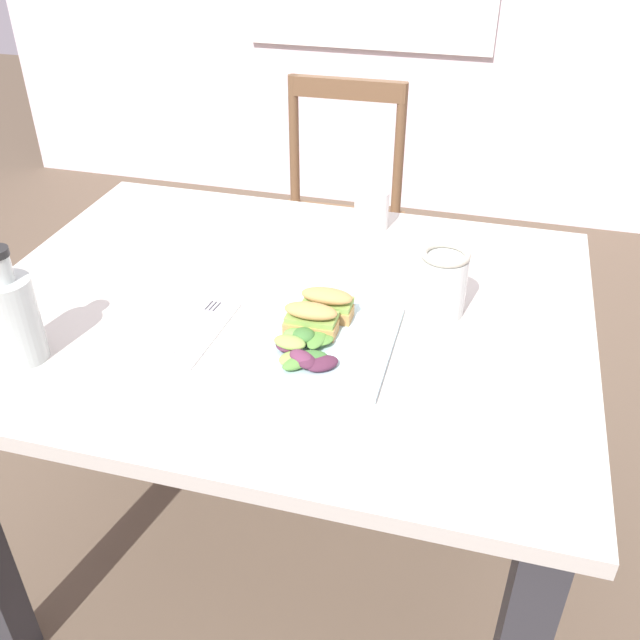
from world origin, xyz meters
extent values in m
plane|color=brown|center=(0.00, 0.00, 0.00)|extent=(8.60, 8.60, 0.00)
cube|color=#BCB7AD|center=(0.03, 0.06, 0.72)|extent=(1.13, 0.89, 0.03)
cube|color=#2D2D33|center=(-0.46, 0.44, 0.35)|extent=(0.07, 0.07, 0.71)
cube|color=#2D2D33|center=(0.53, 0.44, 0.35)|extent=(0.07, 0.07, 0.71)
cylinder|color=brown|center=(-0.25, 0.77, 0.21)|extent=(0.03, 0.03, 0.43)
cylinder|color=brown|center=(0.09, 0.77, 0.21)|extent=(0.03, 0.03, 0.43)
cylinder|color=brown|center=(-0.26, 1.11, 0.21)|extent=(0.03, 0.03, 0.43)
cylinder|color=brown|center=(0.08, 1.11, 0.21)|extent=(0.03, 0.03, 0.43)
cube|color=brown|center=(-0.09, 0.94, 0.44)|extent=(0.41, 0.41, 0.02)
cylinder|color=brown|center=(-0.26, 1.12, 0.66)|extent=(0.03, 0.03, 0.42)
cylinder|color=brown|center=(0.08, 1.12, 0.66)|extent=(0.03, 0.03, 0.42)
cube|color=brown|center=(-0.09, 1.12, 0.84)|extent=(0.36, 0.04, 0.06)
cube|color=silver|center=(0.13, -0.04, 0.74)|extent=(0.27, 0.27, 0.01)
cube|color=tan|center=(0.12, -0.03, 0.76)|extent=(0.09, 0.04, 0.02)
cube|color=#84A84C|center=(0.12, -0.02, 0.78)|extent=(0.09, 0.05, 0.01)
ellipsoid|color=tan|center=(0.12, -0.03, 0.79)|extent=(0.09, 0.04, 0.02)
cube|color=tan|center=(0.13, 0.03, 0.76)|extent=(0.09, 0.04, 0.02)
cube|color=#84A84C|center=(0.13, 0.03, 0.78)|extent=(0.09, 0.05, 0.01)
ellipsoid|color=tan|center=(0.13, 0.03, 0.79)|extent=(0.09, 0.04, 0.02)
ellipsoid|color=#4C2338|center=(0.16, -0.12, 0.76)|extent=(0.07, 0.06, 0.02)
ellipsoid|color=#84A84C|center=(0.11, -0.12, 0.76)|extent=(0.06, 0.06, 0.01)
ellipsoid|color=#518438|center=(0.14, -0.06, 0.76)|extent=(0.03, 0.06, 0.01)
ellipsoid|color=#602D47|center=(0.11, -0.05, 0.76)|extent=(0.07, 0.06, 0.01)
ellipsoid|color=#84A84C|center=(0.13, -0.04, 0.76)|extent=(0.04, 0.05, 0.02)
ellipsoid|color=#518438|center=(0.13, -0.13, 0.76)|extent=(0.06, 0.06, 0.02)
ellipsoid|color=#602D47|center=(0.13, -0.12, 0.76)|extent=(0.06, 0.05, 0.02)
ellipsoid|color=#84A84C|center=(0.10, -0.09, 0.77)|extent=(0.06, 0.04, 0.02)
ellipsoid|color=#518438|center=(0.14, -0.06, 0.76)|extent=(0.07, 0.06, 0.01)
ellipsoid|color=#6B9E47|center=(0.11, -0.06, 0.76)|extent=(0.05, 0.04, 0.02)
ellipsoid|color=#4C2338|center=(0.09, -0.08, 0.76)|extent=(0.05, 0.06, 0.01)
ellipsoid|color=#4C2338|center=(0.14, -0.12, 0.76)|extent=(0.06, 0.06, 0.02)
ellipsoid|color=#3D7033|center=(0.12, -0.06, 0.77)|extent=(0.04, 0.04, 0.02)
ellipsoid|color=#3D7033|center=(0.14, -0.11, 0.76)|extent=(0.06, 0.05, 0.02)
cube|color=white|center=(-0.09, -0.06, 0.74)|extent=(0.10, 0.21, 0.00)
cube|color=silver|center=(-0.09, -0.09, 0.75)|extent=(0.03, 0.14, 0.00)
cube|color=silver|center=(-0.08, 0.01, 0.75)|extent=(0.03, 0.05, 0.00)
cube|color=#38383D|center=(-0.07, 0.01, 0.75)|extent=(0.01, 0.03, 0.00)
cube|color=#38383D|center=(-0.08, 0.01, 0.75)|extent=(0.01, 0.03, 0.00)
cube|color=#38383D|center=(-0.09, 0.01, 0.75)|extent=(0.01, 0.03, 0.00)
cylinder|color=#472819|center=(-0.32, -0.21, 0.79)|extent=(0.07, 0.07, 0.10)
cylinder|color=#B2BCB7|center=(-0.32, -0.21, 0.81)|extent=(0.08, 0.08, 0.15)
cylinder|color=#B2BCB7|center=(-0.32, -0.21, 0.91)|extent=(0.04, 0.04, 0.04)
cylinder|color=gold|center=(0.32, 0.11, 0.79)|extent=(0.08, 0.08, 0.09)
cylinder|color=silver|center=(0.32, 0.11, 0.80)|extent=(0.09, 0.09, 0.11)
torus|color=#B7B29E|center=(0.32, 0.11, 0.86)|extent=(0.09, 0.09, 0.01)
cylinder|color=white|center=(0.13, 0.42, 0.78)|extent=(0.08, 0.08, 0.09)
camera|label=1|loc=(0.39, -0.99, 1.44)|focal=39.68mm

